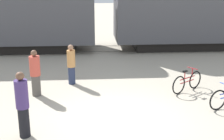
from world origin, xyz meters
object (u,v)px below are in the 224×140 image
at_px(person_in_tan, 71,64).
at_px(person_in_red, 35,73).
at_px(bicycle_maroon, 187,82).
at_px(person_in_purple, 23,105).

distance_m(person_in_tan, person_in_red, 1.68).
distance_m(bicycle_maroon, person_in_tan, 4.49).
bearing_deg(person_in_red, person_in_purple, -123.73).
bearing_deg(person_in_tan, bicycle_maroon, 15.38).
xyz_separation_m(person_in_tan, person_in_purple, (-1.04, -4.19, 0.12)).
relative_size(bicycle_maroon, person_in_purple, 0.76).
xyz_separation_m(person_in_purple, person_in_red, (-0.16, 3.01, -0.08)).
bearing_deg(bicycle_maroon, person_in_red, -179.67).
height_order(person_in_tan, person_in_purple, person_in_purple).
relative_size(bicycle_maroon, person_in_red, 0.82).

